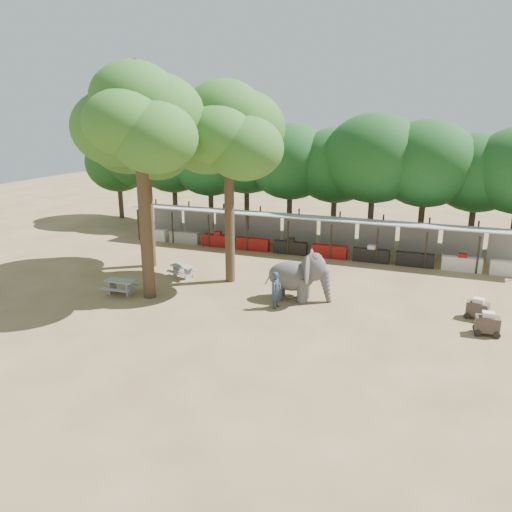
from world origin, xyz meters
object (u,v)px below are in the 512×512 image
(yard_tree_back, at_px, (227,132))
(elephant, at_px, (299,276))
(cart_front, at_px, (487,324))
(cart_back, at_px, (478,309))
(picnic_table_near, at_px, (121,285))
(picnic_table_far, at_px, (183,270))
(yard_tree_center, at_px, (139,120))
(yard_tree_left, at_px, (144,136))
(handler, at_px, (276,290))

(yard_tree_back, bearing_deg, elephant, -19.87)
(cart_front, relative_size, cart_back, 0.95)
(picnic_table_near, distance_m, cart_front, 18.42)
(picnic_table_near, distance_m, picnic_table_far, 4.18)
(picnic_table_near, xyz_separation_m, cart_front, (18.36, 1.42, -0.00))
(yard_tree_center, distance_m, yard_tree_back, 5.04)
(yard_tree_left, xyz_separation_m, yard_tree_back, (6.00, -1.00, 0.34))
(elephant, bearing_deg, picnic_table_near, -170.02)
(cart_back, bearing_deg, elephant, -161.57)
(yard_tree_center, xyz_separation_m, picnic_table_near, (-1.53, -0.40, -8.67))
(elephant, distance_m, cart_front, 9.20)
(handler, bearing_deg, yard_tree_left, 76.08)
(handler, bearing_deg, elephant, -16.66)
(yard_tree_back, xyz_separation_m, picnic_table_near, (-4.53, -4.40, -8.01))
(yard_tree_center, height_order, cart_back, yard_tree_center)
(handler, xyz_separation_m, cart_back, (9.51, 2.11, -0.44))
(yard_tree_back, distance_m, cart_back, 15.76)
(yard_tree_center, xyz_separation_m, elephant, (7.75, 2.29, -7.89))
(elephant, xyz_separation_m, cart_front, (9.08, -1.26, -0.78))
(cart_front, bearing_deg, cart_back, 96.56)
(cart_front, bearing_deg, picnic_table_near, -178.78)
(picnic_table_far, xyz_separation_m, cart_back, (16.34, -0.56, 0.03))
(elephant, relative_size, cart_back, 2.91)
(yard_tree_left, distance_m, picnic_table_far, 8.49)
(yard_tree_left, distance_m, elephant, 13.05)
(picnic_table_near, bearing_deg, elephant, 13.42)
(yard_tree_back, height_order, cart_back, yard_tree_back)
(picnic_table_near, xyz_separation_m, cart_back, (18.05, 3.25, -0.02))
(elephant, relative_size, picnic_table_near, 2.05)
(picnic_table_far, bearing_deg, yard_tree_back, 29.32)
(yard_tree_center, height_order, cart_front, yard_tree_center)
(yard_tree_left, height_order, yard_tree_center, yard_tree_center)
(handler, xyz_separation_m, picnic_table_near, (-8.54, -1.14, -0.42))
(yard_tree_center, distance_m, cart_front, 18.96)
(picnic_table_far, bearing_deg, handler, -3.62)
(elephant, height_order, handler, elephant)
(cart_front, bearing_deg, elephant, 168.90)
(handler, bearing_deg, cart_front, -79.28)
(yard_tree_back, height_order, picnic_table_near, yard_tree_back)
(yard_tree_center, distance_m, handler, 10.85)
(elephant, height_order, cart_front, elephant)
(handler, xyz_separation_m, cart_front, (9.82, 0.28, -0.42))
(yard_tree_left, bearing_deg, cart_back, -6.26)
(yard_tree_center, bearing_deg, yard_tree_left, 120.96)
(yard_tree_back, height_order, cart_front, yard_tree_back)
(yard_tree_left, bearing_deg, handler, -23.02)
(yard_tree_center, bearing_deg, cart_front, 3.49)
(elephant, relative_size, handler, 1.83)
(yard_tree_left, distance_m, cart_front, 21.63)
(yard_tree_back, height_order, elephant, yard_tree_back)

